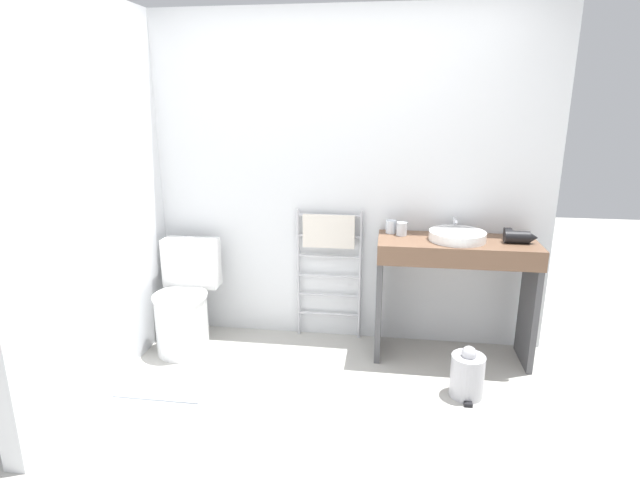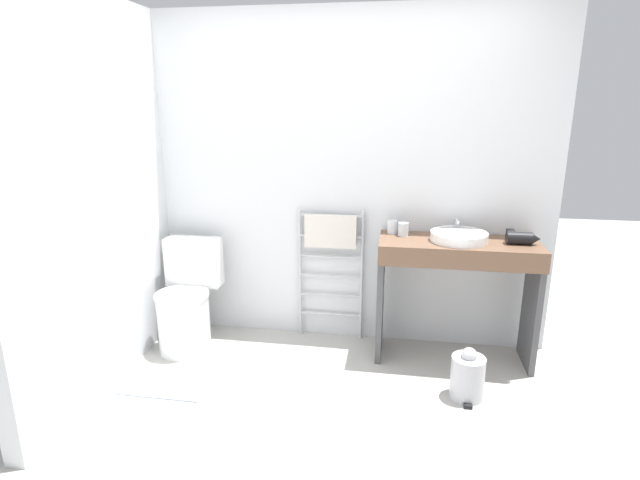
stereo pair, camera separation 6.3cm
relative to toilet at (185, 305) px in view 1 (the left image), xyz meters
name	(u,v)px [view 1 (the left image)]	position (x,y,z in m)	size (l,w,h in m)	color
ground_plane	(312,454)	(1.12, -1.06, -0.34)	(12.00, 12.00, 0.00)	#B2AFA8
wall_back	(342,182)	(1.12, 0.42, 0.88)	(3.04, 0.12, 2.44)	silver
wall_side	(103,196)	(-0.34, -0.35, 0.88)	(0.12, 2.11, 2.44)	silver
toilet	(185,305)	(0.00, 0.00, 0.00)	(0.42, 0.53, 0.81)	white
towel_radiator	(329,247)	(1.04, 0.31, 0.40)	(0.50, 0.06, 1.02)	silver
vanity_counter	(455,278)	(1.95, 0.11, 0.27)	(1.08, 0.44, 0.88)	brown
sink_basin	(457,236)	(1.95, 0.12, 0.58)	(0.38, 0.38, 0.06)	white
faucet	(455,223)	(1.95, 0.30, 0.62)	(0.02, 0.10, 0.12)	silver
cup_near_wall	(391,227)	(1.50, 0.26, 0.59)	(0.07, 0.07, 0.09)	silver
cup_near_edge	(402,229)	(1.57, 0.20, 0.59)	(0.07, 0.07, 0.09)	silver
hair_dryer	(518,237)	(2.34, 0.12, 0.59)	(0.22, 0.18, 0.08)	black
trash_bin	(467,374)	(2.00, -0.38, -0.19)	(0.21, 0.24, 0.34)	#B7B7BC
bath_mat	(167,384)	(0.08, -0.53, -0.33)	(0.56, 0.36, 0.01)	#B2BCCC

